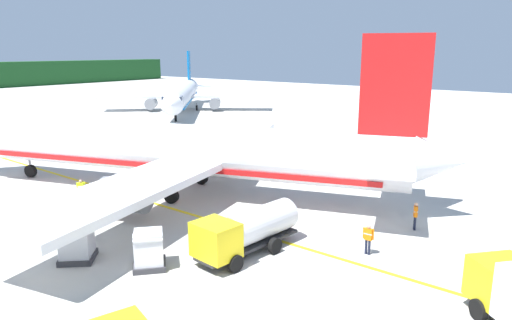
{
  "coord_description": "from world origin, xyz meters",
  "views": [
    {
      "loc": [
        -16.04,
        -12.06,
        10.84
      ],
      "look_at": [
        9.86,
        8.19,
        3.12
      ],
      "focal_mm": 32.83,
      "sensor_mm": 36.0,
      "label": 1
    }
  ],
  "objects_px": {
    "service_truck_catering": "(246,230)",
    "cargo_container_mid": "(149,250)",
    "crew_marshaller": "(81,188)",
    "crew_loader_left": "(368,237)",
    "airliner_foreground": "(175,150)",
    "crew_loader_right": "(415,214)",
    "airliner_mid_apron": "(183,94)",
    "cargo_container_far": "(77,244)"
  },
  "relations": [
    {
      "from": "service_truck_catering",
      "to": "cargo_container_mid",
      "type": "height_order",
      "value": "service_truck_catering"
    },
    {
      "from": "cargo_container_mid",
      "to": "cargo_container_far",
      "type": "distance_m",
      "value": 4.1
    },
    {
      "from": "service_truck_catering",
      "to": "cargo_container_mid",
      "type": "bearing_deg",
      "value": 146.86
    },
    {
      "from": "airliner_mid_apron",
      "to": "cargo_container_far",
      "type": "distance_m",
      "value": 62.61
    },
    {
      "from": "service_truck_catering",
      "to": "crew_marshaller",
      "type": "relative_size",
      "value": 4.21
    },
    {
      "from": "airliner_mid_apron",
      "to": "airliner_foreground",
      "type": "bearing_deg",
      "value": -133.99
    },
    {
      "from": "airliner_foreground",
      "to": "crew_loader_left",
      "type": "distance_m",
      "value": 17.02
    },
    {
      "from": "cargo_container_far",
      "to": "crew_loader_right",
      "type": "distance_m",
      "value": 19.75
    },
    {
      "from": "cargo_container_mid",
      "to": "crew_marshaller",
      "type": "bearing_deg",
      "value": 72.15
    },
    {
      "from": "airliner_foreground",
      "to": "cargo_container_mid",
      "type": "relative_size",
      "value": 17.65
    },
    {
      "from": "cargo_container_mid",
      "to": "crew_marshaller",
      "type": "relative_size",
      "value": 1.42
    },
    {
      "from": "airliner_foreground",
      "to": "cargo_container_mid",
      "type": "bearing_deg",
      "value": -138.62
    },
    {
      "from": "airliner_mid_apron",
      "to": "cargo_container_mid",
      "type": "xyz_separation_m",
      "value": [
        -45.11,
        -45.2,
        -2.08
      ]
    },
    {
      "from": "cargo_container_mid",
      "to": "crew_loader_left",
      "type": "distance_m",
      "value": 11.63
    },
    {
      "from": "crew_marshaller",
      "to": "crew_loader_left",
      "type": "height_order",
      "value": "crew_loader_left"
    },
    {
      "from": "cargo_container_far",
      "to": "service_truck_catering",
      "type": "bearing_deg",
      "value": -47.1
    },
    {
      "from": "cargo_container_mid",
      "to": "cargo_container_far",
      "type": "height_order",
      "value": "cargo_container_mid"
    },
    {
      "from": "cargo_container_mid",
      "to": "crew_loader_right",
      "type": "distance_m",
      "value": 16.14
    },
    {
      "from": "crew_marshaller",
      "to": "airliner_foreground",
      "type": "bearing_deg",
      "value": -34.07
    },
    {
      "from": "service_truck_catering",
      "to": "crew_marshaller",
      "type": "distance_m",
      "value": 15.49
    },
    {
      "from": "cargo_container_far",
      "to": "crew_loader_right",
      "type": "relative_size",
      "value": 1.38
    },
    {
      "from": "airliner_mid_apron",
      "to": "crew_loader_right",
      "type": "distance_m",
      "value": 62.61
    },
    {
      "from": "airliner_mid_apron",
      "to": "crew_loader_left",
      "type": "xyz_separation_m",
      "value": [
        -36.75,
        -53.28,
        -2.04
      ]
    },
    {
      "from": "airliner_mid_apron",
      "to": "crew_loader_left",
      "type": "relative_size",
      "value": 17.58
    },
    {
      "from": "crew_loader_left",
      "to": "crew_loader_right",
      "type": "xyz_separation_m",
      "value": [
        5.16,
        -0.74,
        0.02
      ]
    },
    {
      "from": "crew_loader_left",
      "to": "crew_marshaller",
      "type": "bearing_deg",
      "value": 101.71
    },
    {
      "from": "crew_loader_left",
      "to": "service_truck_catering",
      "type": "bearing_deg",
      "value": 127.41
    },
    {
      "from": "crew_marshaller",
      "to": "crew_loader_left",
      "type": "bearing_deg",
      "value": -78.29
    },
    {
      "from": "cargo_container_far",
      "to": "crew_marshaller",
      "type": "height_order",
      "value": "cargo_container_far"
    },
    {
      "from": "service_truck_catering",
      "to": "crew_loader_right",
      "type": "bearing_deg",
      "value": -33.1
    },
    {
      "from": "airliner_foreground",
      "to": "crew_marshaller",
      "type": "xyz_separation_m",
      "value": [
        -5.81,
        3.93,
        -2.45
      ]
    },
    {
      "from": "airliner_foreground",
      "to": "service_truck_catering",
      "type": "xyz_separation_m",
      "value": [
        -5.52,
        -11.55,
        -1.99
      ]
    },
    {
      "from": "service_truck_catering",
      "to": "cargo_container_far",
      "type": "distance_m",
      "value": 8.97
    },
    {
      "from": "cargo_container_far",
      "to": "crew_loader_right",
      "type": "height_order",
      "value": "cargo_container_far"
    },
    {
      "from": "airliner_mid_apron",
      "to": "cargo_container_mid",
      "type": "distance_m",
      "value": 63.89
    },
    {
      "from": "airliner_mid_apron",
      "to": "service_truck_catering",
      "type": "xyz_separation_m",
      "value": [
        -40.75,
        -48.04,
        -1.66
      ]
    },
    {
      "from": "crew_loader_right",
      "to": "service_truck_catering",
      "type": "bearing_deg",
      "value": 146.9
    },
    {
      "from": "service_truck_catering",
      "to": "cargo_container_far",
      "type": "xyz_separation_m",
      "value": [
        -6.1,
        6.56,
        -0.52
      ]
    },
    {
      "from": "airliner_foreground",
      "to": "crew_marshaller",
      "type": "distance_m",
      "value": 7.43
    },
    {
      "from": "service_truck_catering",
      "to": "cargo_container_mid",
      "type": "distance_m",
      "value": 5.22
    },
    {
      "from": "airliner_foreground",
      "to": "cargo_container_far",
      "type": "height_order",
      "value": "airliner_foreground"
    },
    {
      "from": "crew_loader_right",
      "to": "airliner_mid_apron",
      "type": "bearing_deg",
      "value": 59.68
    }
  ]
}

